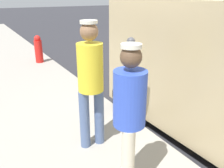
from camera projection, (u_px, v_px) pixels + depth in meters
The scene contains 5 objects.
ground_plane at pixel (168, 109), 4.86m from camera, with size 80.00×80.00×0.00m, color #2D2D33.
parking_meter_near at pixel (130, 72), 3.37m from camera, with size 0.14×0.18×1.52m.
pedestrian_in_blue at pixel (129, 112), 2.43m from camera, with size 0.34×0.34×1.64m.
pedestrian_in_yellow at pixel (91, 78), 3.12m from camera, with size 0.36×0.34×1.77m.
fire_hydrant at pixel (38, 49), 7.46m from camera, with size 0.24×0.24×0.86m.
Camera 1 is at (3.21, 3.15, 2.22)m, focal length 37.91 mm.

